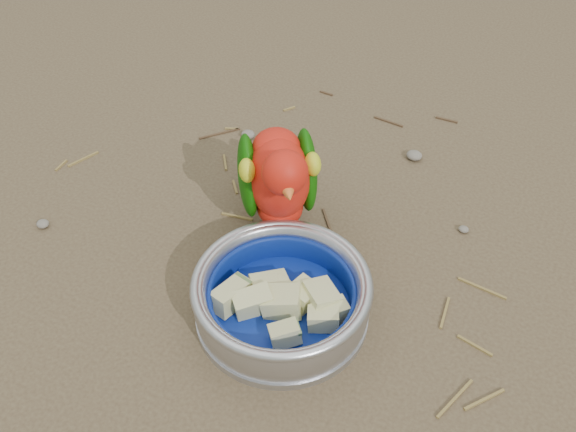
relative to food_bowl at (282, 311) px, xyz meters
The scene contains 6 objects.
ground 0.05m from the food_bowl, 132.13° to the left, with size 60.00×60.00×0.00m, color brown.
food_bowl is the anchor object (origin of this frame).
bowl_wall 0.03m from the food_bowl, ahead, with size 0.20×0.20×0.04m, color #B2B2BA, non-canonical shape.
fruit_wedges 0.02m from the food_bowl, 45.00° to the right, with size 0.12×0.12×0.03m, color #CCC887, non-canonical shape.
lory_parrot 0.15m from the food_bowl, 118.70° to the left, with size 0.10×0.21×0.17m, color red, non-canonical shape.
ground_debris 0.14m from the food_bowl, 124.73° to the left, with size 0.90×0.80×0.01m, color olive, non-canonical shape.
Camera 1 is at (0.25, -0.45, 0.60)m, focal length 40.00 mm.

